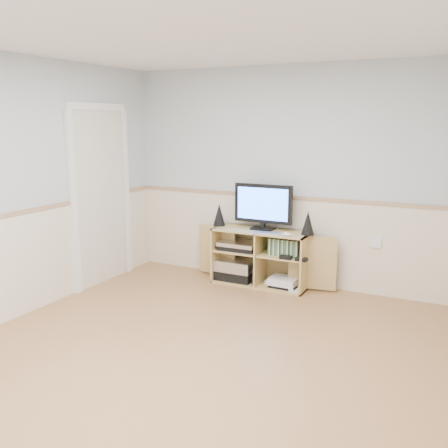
% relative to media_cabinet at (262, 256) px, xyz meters
% --- Properties ---
extents(room, '(4.04, 4.54, 2.54)m').
position_rel_media_cabinet_xyz_m(room, '(0.19, -1.94, 0.88)').
color(room, tan).
rests_on(room, ground).
extents(media_cabinet, '(1.74, 0.42, 0.65)m').
position_rel_media_cabinet_xyz_m(media_cabinet, '(0.00, 0.00, 0.00)').
color(media_cabinet, tan).
rests_on(media_cabinet, floor).
extents(monitor, '(0.70, 0.18, 0.53)m').
position_rel_media_cabinet_xyz_m(monitor, '(-0.00, -0.00, 0.60)').
color(monitor, black).
rests_on(monitor, media_cabinet).
extents(speaker_left, '(0.14, 0.14, 0.27)m').
position_rel_media_cabinet_xyz_m(speaker_left, '(-0.55, -0.03, 0.45)').
color(speaker_left, black).
rests_on(speaker_left, media_cabinet).
extents(speaker_right, '(0.14, 0.14, 0.26)m').
position_rel_media_cabinet_xyz_m(speaker_right, '(0.54, -0.03, 0.45)').
color(speaker_right, black).
rests_on(speaker_right, media_cabinet).
extents(keyboard, '(0.32, 0.18, 0.01)m').
position_rel_media_cabinet_xyz_m(keyboard, '(0.11, -0.19, 0.32)').
color(keyboard, silver).
rests_on(keyboard, media_cabinet).
extents(mouse, '(0.11, 0.08, 0.04)m').
position_rel_media_cabinet_xyz_m(mouse, '(0.36, -0.19, 0.34)').
color(mouse, white).
rests_on(mouse, media_cabinet).
extents(av_components, '(0.53, 0.34, 0.47)m').
position_rel_media_cabinet_xyz_m(av_components, '(-0.30, -0.05, -0.11)').
color(av_components, black).
rests_on(av_components, media_cabinet).
extents(game_consoles, '(0.45, 0.30, 0.11)m').
position_rel_media_cabinet_xyz_m(game_consoles, '(0.29, -0.06, -0.26)').
color(game_consoles, white).
rests_on(game_consoles, media_cabinet).
extents(game_cases, '(0.36, 0.13, 0.19)m').
position_rel_media_cabinet_xyz_m(game_cases, '(0.30, -0.07, 0.15)').
color(game_cases, '#3F8C3F').
rests_on(game_cases, media_cabinet).
extents(wall_outlet, '(0.12, 0.03, 0.12)m').
position_rel_media_cabinet_xyz_m(wall_outlet, '(1.25, 0.17, 0.27)').
color(wall_outlet, white).
rests_on(wall_outlet, wall_back).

